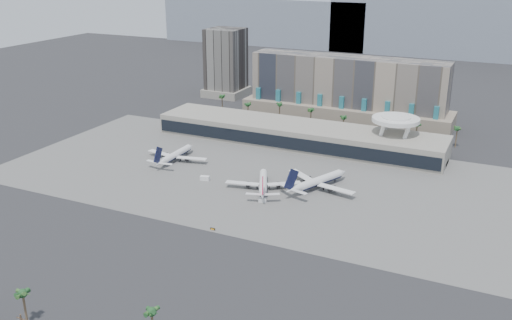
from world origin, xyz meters
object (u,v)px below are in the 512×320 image
at_px(airliner_centre, 263,183).
at_px(service_vehicle_b, 262,200).
at_px(service_vehicle_a, 205,178).
at_px(airliner_right, 318,181).
at_px(taxiway_sign, 213,229).
at_px(airliner_left, 175,155).

distance_m(airliner_centre, service_vehicle_b, 15.09).
bearing_deg(service_vehicle_a, airliner_right, 1.34).
bearing_deg(taxiway_sign, airliner_left, 132.92).
height_order(airliner_left, service_vehicle_a, airliner_left).
xyz_separation_m(airliner_centre, service_vehicle_a, (-30.80, -2.02, -2.16)).
bearing_deg(taxiway_sign, airliner_right, 68.33).
bearing_deg(airliner_centre, service_vehicle_a, 160.10).
xyz_separation_m(service_vehicle_a, service_vehicle_b, (36.70, -11.67, -0.19)).
bearing_deg(service_vehicle_b, airliner_centre, 92.49).
height_order(airliner_left, taxiway_sign, airliner_left).
bearing_deg(service_vehicle_a, airliner_centre, -9.42).
bearing_deg(airliner_centre, taxiway_sign, -114.59).
height_order(service_vehicle_a, taxiway_sign, service_vehicle_a).
relative_size(airliner_left, service_vehicle_b, 10.65).
distance_m(airliner_centre, taxiway_sign, 47.76).
bearing_deg(airliner_right, service_vehicle_b, -99.99).
bearing_deg(airliner_left, airliner_right, -2.86).
distance_m(airliner_left, service_vehicle_a, 33.82).
height_order(airliner_right, service_vehicle_b, airliner_right).
distance_m(airliner_centre, airliner_right, 25.98).
bearing_deg(airliner_left, airliner_centre, -15.04).
height_order(airliner_left, airliner_centre, airliner_left).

